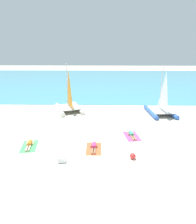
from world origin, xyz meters
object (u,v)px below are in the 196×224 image
sailboat_white (69,104)px  cooler_box (62,160)px  beach_ball (133,156)px  towel_right (132,136)px  towel_middle (94,149)px  towel_left (29,146)px  sunbather_right (132,134)px  sunbather_middle (94,147)px  sunbather_left (29,144)px  sailboat_blue (161,107)px

sailboat_white → cooler_box: size_ratio=10.75×
cooler_box → beach_ball: bearing=6.1°
towel_right → towel_middle: bearing=-145.0°
beach_ball → towel_left: bearing=168.3°
towel_left → towel_right: size_ratio=1.00×
towel_middle → sunbather_right: sunbather_right is taller
towel_left → towel_right: same height
towel_left → cooler_box: (2.84, -2.02, 0.17)m
towel_left → cooler_box: size_ratio=3.80×
towel_middle → sunbather_right: 3.74m
sunbather_middle → cooler_box: 2.67m
beach_ball → cooler_box: bearing=-173.9°
towel_left → sunbather_left: size_ratio=1.21×
sailboat_white → towel_middle: size_ratio=2.83×
beach_ball → sailboat_blue: bearing=64.1°
sailboat_blue → sunbather_left: bearing=-152.2°
sunbather_middle → towel_left: bearing=176.8°
towel_middle → sunbather_right: size_ratio=1.21×
towel_left → towel_middle: same height
sunbather_right → beach_ball: 3.49m
sunbather_left → towel_right: (7.84, 1.80, -0.13)m
sailboat_blue → sunbather_left: (-11.80, -7.46, -0.65)m
towel_left → towel_middle: 4.80m
sailboat_white → towel_left: 8.69m
towel_middle → towel_left: bearing=176.9°
sailboat_white → sailboat_blue: size_ratio=1.03×
cooler_box → sunbather_middle: bearing=43.0°
towel_left → sunbather_middle: size_ratio=1.22×
sunbather_right → beach_ball: bearing=-105.6°
sunbather_middle → towel_right: size_ratio=0.82×
sailboat_blue → towel_middle: sailboat_blue is taller
towel_left → beach_ball: (7.39, -1.53, 0.19)m
sunbather_left → towel_left: bearing=-90.0°
sunbather_middle → sunbather_right: bearing=34.2°
towel_left → sunbather_right: bearing=13.9°
sailboat_blue → towel_left: size_ratio=2.76×
sunbather_right → cooler_box: 6.35m
sailboat_blue → sunbather_middle: (-7.00, -7.72, -0.65)m
towel_middle → beach_ball: (2.60, -1.27, 0.19)m
towel_left → sunbather_right: 8.06m
towel_left → sunbather_middle: sunbather_middle is taller
towel_right → sailboat_white: bearing=133.2°
towel_right → sunbather_left: bearing=-167.1°
towel_left → beach_ball: 7.55m
sailboat_blue → beach_ball: 10.08m
towel_middle → sunbather_middle: bearing=90.8°
sailboat_blue → sunbather_left: sailboat_blue is taller
sailboat_white → cooler_box: bearing=-104.8°
towel_middle → sunbather_right: bearing=35.9°
sunbather_left → sunbather_right: same height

